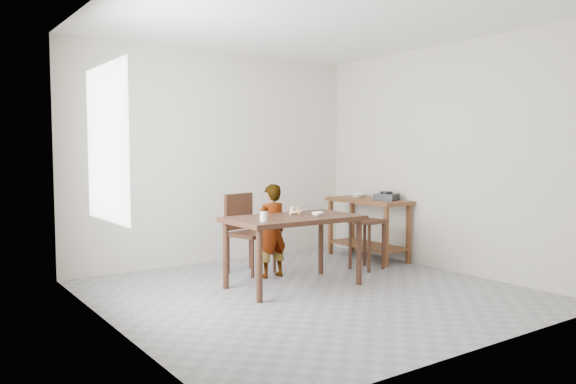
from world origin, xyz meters
TOP-DOWN VIEW (x-y plane):
  - floor at (0.00, 0.00)m, footprint 4.00×4.00m
  - ceiling at (0.00, 0.00)m, footprint 4.00×4.00m
  - wall_back at (0.00, 2.02)m, footprint 4.00×0.04m
  - wall_front at (0.00, -2.02)m, footprint 4.00×0.04m
  - wall_left at (-2.02, 0.00)m, footprint 0.04×4.00m
  - wall_right at (2.02, 0.00)m, footprint 0.04×4.00m
  - window_pane at (-1.97, 0.20)m, footprint 0.02×1.10m
  - dining_table at (0.00, 0.30)m, footprint 1.40×0.80m
  - prep_counter at (1.72, 1.00)m, footprint 0.50×1.20m
  - child at (0.05, 0.81)m, footprint 0.39×0.26m
  - dining_chair at (-0.02, 1.12)m, footprint 0.56×0.56m
  - stool at (1.24, 0.51)m, footprint 0.40×0.40m
  - glass_tumbler at (-0.48, 0.13)m, footprint 0.08×0.08m
  - small_bowl at (0.24, 0.20)m, footprint 0.16×0.16m
  - banana at (0.13, 0.43)m, footprint 0.18×0.13m
  - serving_bowl at (1.75, 1.23)m, footprint 0.24×0.24m
  - gas_burner at (1.77, 0.71)m, footprint 0.34×0.34m

SIDE VIEW (x-z plane):
  - floor at x=0.00m, z-range -0.04..0.00m
  - stool at x=1.24m, z-range 0.00..0.61m
  - dining_table at x=0.00m, z-range 0.00..0.75m
  - prep_counter at x=1.72m, z-range 0.00..0.80m
  - dining_chair at x=-0.02m, z-range 0.00..0.93m
  - child at x=0.05m, z-range 0.00..1.06m
  - small_bowl at x=0.24m, z-range 0.75..0.79m
  - banana at x=0.13m, z-range 0.75..0.81m
  - glass_tumbler at x=-0.48m, z-range 0.75..0.84m
  - serving_bowl at x=1.75m, z-range 0.80..0.85m
  - gas_burner at x=1.77m, z-range 0.80..0.89m
  - wall_back at x=0.00m, z-range 0.00..2.70m
  - wall_front at x=0.00m, z-range 0.00..2.70m
  - wall_left at x=-2.02m, z-range 0.00..2.70m
  - wall_right at x=2.02m, z-range 0.00..2.70m
  - window_pane at x=-1.97m, z-range 0.85..2.15m
  - ceiling at x=0.00m, z-range 2.70..2.74m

